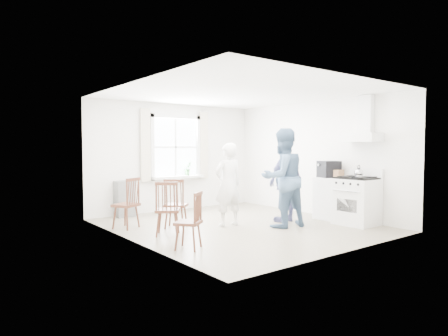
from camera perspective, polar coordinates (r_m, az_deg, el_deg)
room_shell at (r=7.83m, az=2.29°, el=1.17°), size 4.62×5.12×2.64m
window_assembly at (r=9.83m, az=-6.88°, el=2.47°), size 1.88×0.24×1.70m
range_hood at (r=8.48m, az=19.19°, el=5.21°), size 0.45×0.76×0.94m
shelf_unit at (r=9.17m, az=-14.03°, el=-4.29°), size 0.40×0.30×0.80m
gas_stove at (r=8.41m, az=18.42°, el=-4.43°), size 0.68×0.76×1.12m
kettle at (r=8.29m, az=18.69°, el=-0.71°), size 0.18×0.18×0.25m
low_cabinet at (r=8.88m, az=14.92°, el=-4.21°), size 0.50×0.55×0.90m
stereo_stack at (r=8.83m, az=14.75°, el=-0.17°), size 0.48×0.45×0.35m
cardboard_box at (r=8.79m, az=15.88°, el=-0.80°), size 0.29×0.23×0.17m
windsor_chair_a at (r=7.78m, az=-13.24°, el=-4.11°), size 0.55×0.55×0.98m
windsor_chair_b at (r=6.99m, az=-8.15°, el=-4.93°), size 0.56×0.56×0.97m
windsor_chair_c at (r=6.08m, az=-4.28°, el=-6.58°), size 0.52×0.51×0.88m
person_left at (r=7.81m, az=0.58°, el=-2.39°), size 0.65×0.65×1.63m
person_mid at (r=7.78m, az=8.39°, el=-1.41°), size 1.04×1.04×1.91m
person_right at (r=8.36m, az=8.84°, el=-1.97°), size 1.06×1.06×1.66m
potted_plant at (r=9.93m, az=-5.16°, el=-0.08°), size 0.19×0.19×0.34m
windsor_chair_d at (r=7.62m, az=-7.05°, el=-4.29°), size 0.56×0.56×0.96m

